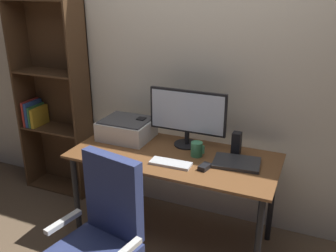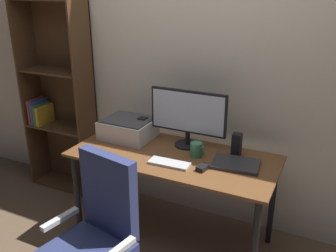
# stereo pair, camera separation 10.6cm
# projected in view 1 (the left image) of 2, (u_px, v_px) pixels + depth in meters

# --- Properties ---
(ground_plane) EXTENTS (12.00, 12.00, 0.00)m
(ground_plane) POSITION_uv_depth(u_px,v_px,m) (173.00, 237.00, 2.97)
(ground_plane) COLOR brown
(back_wall) EXTENTS (6.40, 0.10, 2.60)m
(back_wall) POSITION_uv_depth(u_px,v_px,m) (199.00, 66.00, 2.94)
(back_wall) COLOR beige
(back_wall) RESTS_ON ground
(desk) EXTENTS (1.52, 0.69, 0.74)m
(desk) POSITION_uv_depth(u_px,v_px,m) (174.00, 165.00, 2.74)
(desk) COLOR brown
(desk) RESTS_ON ground
(monitor) EXTENTS (0.60, 0.20, 0.44)m
(monitor) POSITION_uv_depth(u_px,v_px,m) (187.00, 114.00, 2.78)
(monitor) COLOR black
(monitor) RESTS_ON desk
(keyboard) EXTENTS (0.29, 0.12, 0.02)m
(keyboard) POSITION_uv_depth(u_px,v_px,m) (171.00, 163.00, 2.56)
(keyboard) COLOR #B7BABC
(keyboard) RESTS_ON desk
(mouse) EXTENTS (0.08, 0.11, 0.03)m
(mouse) POSITION_uv_depth(u_px,v_px,m) (205.00, 167.00, 2.49)
(mouse) COLOR black
(mouse) RESTS_ON desk
(coffee_mug) EXTENTS (0.10, 0.09, 0.11)m
(coffee_mug) POSITION_uv_depth(u_px,v_px,m) (197.00, 149.00, 2.67)
(coffee_mug) COLOR #387F51
(coffee_mug) RESTS_ON desk
(laptop) EXTENTS (0.34, 0.26, 0.02)m
(laptop) POSITION_uv_depth(u_px,v_px,m) (237.00, 163.00, 2.56)
(laptop) COLOR #2D2D30
(laptop) RESTS_ON desk
(speaker_left) EXTENTS (0.06, 0.07, 0.17)m
(speaker_left) POSITION_uv_depth(u_px,v_px,m) (142.00, 128.00, 2.98)
(speaker_left) COLOR black
(speaker_left) RESTS_ON desk
(speaker_right) EXTENTS (0.06, 0.07, 0.17)m
(speaker_right) POSITION_uv_depth(u_px,v_px,m) (236.00, 143.00, 2.69)
(speaker_right) COLOR black
(speaker_right) RESTS_ON desk
(printer) EXTENTS (0.40, 0.34, 0.16)m
(printer) POSITION_uv_depth(u_px,v_px,m) (127.00, 129.00, 2.98)
(printer) COLOR silver
(printer) RESTS_ON desk
(office_chair) EXTENTS (0.56, 0.55, 1.01)m
(office_chair) POSITION_uv_depth(u_px,v_px,m) (100.00, 248.00, 2.17)
(office_chair) COLOR silver
(office_chair) RESTS_ON ground
(bookshelf) EXTENTS (0.67, 0.28, 1.80)m
(bookshelf) POSITION_uv_depth(u_px,v_px,m) (54.00, 101.00, 3.45)
(bookshelf) COLOR #4C331E
(bookshelf) RESTS_ON ground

